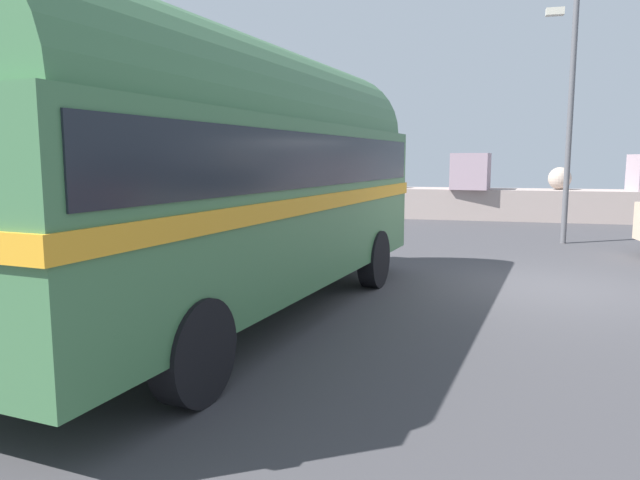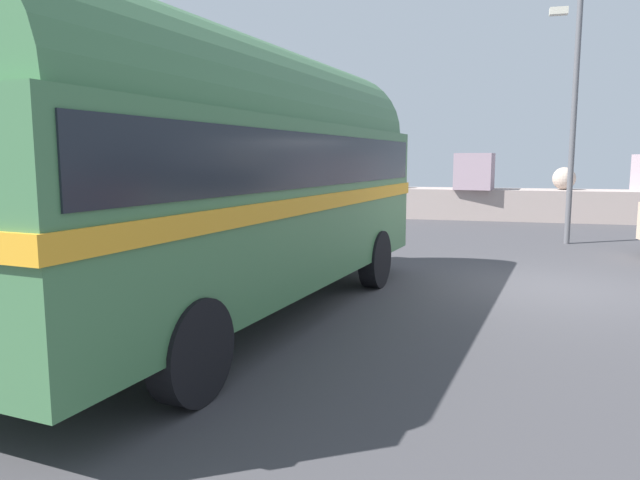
# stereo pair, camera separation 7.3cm
# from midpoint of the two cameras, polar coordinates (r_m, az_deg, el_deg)

# --- Properties ---
(ground) EXTENTS (32.00, 26.00, 0.02)m
(ground) POSITION_cam_midpoint_polar(r_m,az_deg,el_deg) (10.61, 21.00, -4.41)
(ground) COLOR #3E3D41
(breakwater) EXTENTS (31.36, 2.49, 2.50)m
(breakwater) POSITION_cam_midpoint_polar(r_m,az_deg,el_deg) (22.19, 18.15, 3.86)
(breakwater) COLOR #A6948E
(breakwater) RESTS_ON ground
(vintage_coach) EXTENTS (3.59, 8.84, 3.70)m
(vintage_coach) POSITION_cam_midpoint_polar(r_m,az_deg,el_deg) (7.87, -8.44, 6.91)
(vintage_coach) COLOR black
(vintage_coach) RESTS_ON ground
(lamp_post) EXTENTS (0.70, 0.85, 6.00)m
(lamp_post) POSITION_cam_midpoint_polar(r_m,az_deg,el_deg) (16.33, 22.70, 11.59)
(lamp_post) COLOR #5B5B60
(lamp_post) RESTS_ON ground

